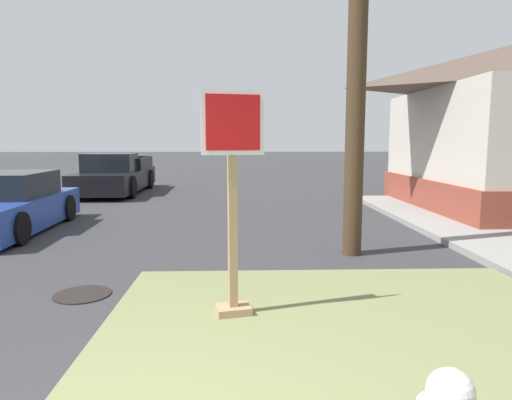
{
  "coord_description": "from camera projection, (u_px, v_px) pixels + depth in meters",
  "views": [
    {
      "loc": [
        0.78,
        -1.93,
        1.91
      ],
      "look_at": [
        1.01,
        4.72,
        1.04
      ],
      "focal_mm": 31.7,
      "sensor_mm": 36.0,
      "label": 1
    }
  ],
  "objects": [
    {
      "name": "stop_sign",
      "position": [
        233.0,
        211.0,
        4.69
      ],
      "size": [
        0.64,
        0.35,
        2.34
      ],
      "color": "#A3845B",
      "rests_on": "grass_corner_patch"
    },
    {
      "name": "grass_corner_patch",
      "position": [
        380.0,
        373.0,
        3.67
      ],
      "size": [
        5.06,
        5.65,
        0.08
      ],
      "primitive_type": "cube",
      "color": "olive",
      "rests_on": "ground"
    },
    {
      "name": "parked_sedan_blue",
      "position": [
        6.0,
        206.0,
        9.57
      ],
      "size": [
        1.99,
        4.28,
        1.25
      ],
      "color": "#233D93",
      "rests_on": "ground"
    },
    {
      "name": "pickup_truck_black",
      "position": [
        116.0,
        177.0,
        16.59
      ],
      "size": [
        2.1,
        5.5,
        1.48
      ],
      "color": "black",
      "rests_on": "ground"
    },
    {
      "name": "manhole_cover",
      "position": [
        83.0,
        294.0,
        5.64
      ],
      "size": [
        0.7,
        0.7,
        0.02
      ],
      "primitive_type": "cylinder",
      "color": "black",
      "rests_on": "ground"
    }
  ]
}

